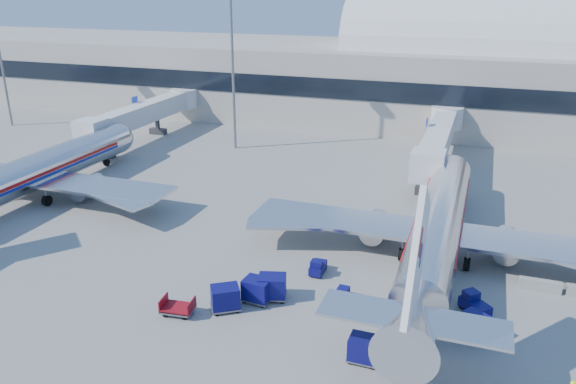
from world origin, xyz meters
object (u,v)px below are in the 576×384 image
at_px(cart_train_a, 272,287).
at_px(cart_solo_near, 364,349).
at_px(airliner_main, 438,228).
at_px(tug_left, 318,267).
at_px(barrier_near, 540,285).
at_px(airliner_mid, 31,173).
at_px(jetbridge_mid, 148,112).
at_px(cart_train_b, 257,290).
at_px(jetbridge_near, 440,136).
at_px(cart_solo_far, 475,326).
at_px(cart_open_red, 178,309).
at_px(tug_right, 474,304).
at_px(cart_train_c, 225,298).
at_px(tug_lead, 348,298).
at_px(mast_west, 232,40).

height_order(cart_train_a, cart_solo_near, cart_train_a).
relative_size(airliner_main, tug_left, 18.41).
bearing_deg(tug_left, cart_train_a, 156.21).
xyz_separation_m(airliner_main, tug_left, (-8.58, -5.59, -2.33)).
bearing_deg(barrier_near, airliner_main, 162.61).
distance_m(airliner_mid, cart_train_a, 33.09).
relative_size(jetbridge_mid, cart_train_b, 12.82).
xyz_separation_m(jetbridge_near, cart_solo_far, (5.98, -36.71, -3.04)).
height_order(jetbridge_near, cart_solo_near, jetbridge_near).
relative_size(airliner_mid, cart_open_red, 15.62).
height_order(jetbridge_near, tug_right, jetbridge_near).
height_order(airliner_main, jetbridge_near, airliner_main).
bearing_deg(cart_train_c, airliner_main, 10.59).
height_order(tug_right, cart_train_a, cart_train_a).
xyz_separation_m(jetbridge_near, tug_right, (5.83, -33.59, -3.25)).
xyz_separation_m(airliner_main, airliner_mid, (-42.00, 0.00, 0.00)).
bearing_deg(jetbridge_near, tug_lead, -94.48).
height_order(cart_train_a, cart_solo_far, cart_train_a).
xyz_separation_m(airliner_main, cart_solo_far, (3.58, -10.41, -2.04)).
xyz_separation_m(cart_train_c, cart_solo_near, (10.49, -2.43, -0.07)).
bearing_deg(jetbridge_mid, tug_right, -35.08).
xyz_separation_m(mast_west, cart_solo_near, (27.28, -40.76, -13.90)).
bearing_deg(cart_train_c, cart_solo_near, -46.64).
relative_size(tug_right, cart_train_b, 1.14).
height_order(airliner_main, tug_left, airliner_main).
bearing_deg(jetbridge_mid, mast_west, -3.21).
bearing_deg(jetbridge_mid, cart_train_b, -48.63).
bearing_deg(tug_left, cart_solo_far, -112.01).
relative_size(tug_right, cart_train_a, 0.99).
height_order(cart_train_b, cart_open_red, cart_train_b).
distance_m(cart_train_c, cart_open_red, 3.35).
xyz_separation_m(airliner_mid, cart_open_red, (25.91, -14.46, -2.50)).
height_order(barrier_near, cart_solo_far, cart_solo_far).
distance_m(barrier_near, cart_train_b, 21.31).
height_order(jetbridge_mid, cart_train_a, jetbridge_mid).
xyz_separation_m(jetbridge_mid, cart_solo_far, (47.98, -36.71, -3.04)).
height_order(tug_lead, cart_open_red, tug_lead).
bearing_deg(jetbridge_mid, cart_solo_far, -37.42).
distance_m(barrier_near, tug_right, 6.62).
bearing_deg(mast_west, tug_right, -44.44).
distance_m(mast_west, cart_train_b, 43.23).
xyz_separation_m(airliner_mid, cart_train_c, (28.79, -12.83, -1.96)).
bearing_deg(jetbridge_mid, cart_solo_near, -44.92).
distance_m(airliner_mid, tug_lead, 38.04).
bearing_deg(jetbridge_near, airliner_main, -84.78).
relative_size(tug_lead, tug_right, 0.86).
xyz_separation_m(mast_west, tug_left, (21.42, -31.09, -14.19)).
xyz_separation_m(airliner_main, jetbridge_near, (-2.40, 26.30, 1.00)).
bearing_deg(cart_open_red, cart_solo_far, 4.95).
height_order(barrier_near, cart_open_red, barrier_near).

